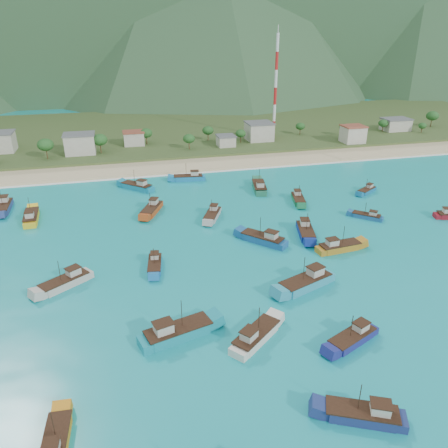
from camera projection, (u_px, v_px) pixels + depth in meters
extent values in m
plane|color=#0C7986|center=(214.00, 275.00, 89.59)|extent=(600.00, 600.00, 0.00)
cube|color=beige|center=(165.00, 167.00, 159.45)|extent=(400.00, 18.00, 1.20)
cube|color=#385123|center=(150.00, 132.00, 213.40)|extent=(400.00, 110.00, 2.40)
cube|color=white|center=(169.00, 175.00, 151.05)|extent=(400.00, 2.50, 0.08)
cube|color=beige|center=(2.00, 142.00, 172.11)|extent=(8.95, 9.77, 7.25)
cube|color=beige|center=(80.00, 144.00, 169.16)|extent=(11.22, 8.71, 7.34)
cube|color=beige|center=(134.00, 139.00, 182.11)|extent=(8.19, 6.83, 5.29)
cube|color=beige|center=(226.00, 141.00, 180.84)|extent=(6.90, 6.96, 4.00)
cube|color=beige|center=(259.00, 132.00, 189.97)|extent=(10.68, 10.30, 7.19)
cube|color=beige|center=(353.00, 135.00, 185.97)|extent=(8.81, 7.83, 6.70)
cube|color=beige|center=(396.00, 125.00, 208.46)|extent=(12.14, 8.69, 5.20)
cylinder|color=red|center=(274.00, 129.00, 194.64)|extent=(1.20, 1.20, 7.18)
cylinder|color=white|center=(274.00, 113.00, 191.70)|extent=(1.20, 1.20, 7.18)
cylinder|color=red|center=(275.00, 96.00, 188.75)|extent=(1.20, 1.20, 7.18)
cylinder|color=white|center=(276.00, 79.00, 185.81)|extent=(1.20, 1.20, 7.18)
cylinder|color=red|center=(277.00, 61.00, 182.87)|extent=(1.20, 1.20, 7.18)
cylinder|color=white|center=(278.00, 42.00, 179.92)|extent=(1.20, 1.20, 7.18)
cube|color=navy|center=(352.00, 340.00, 70.29)|extent=(10.29, 6.66, 1.81)
cube|color=beige|center=(361.00, 327.00, 70.75)|extent=(2.80, 2.57, 1.47)
cylinder|color=#382114|center=(352.00, 326.00, 68.77)|extent=(0.12, 0.12, 4.07)
cube|color=orange|center=(56.00, 445.00, 52.63)|extent=(3.43, 9.63, 1.72)
cylinder|color=#382114|center=(53.00, 424.00, 51.97)|extent=(0.12, 0.12, 3.87)
cube|color=silver|center=(256.00, 337.00, 70.83)|extent=(10.39, 9.27, 1.96)
cube|color=beige|center=(249.00, 335.00, 68.49)|extent=(3.15, 3.08, 1.59)
cylinder|color=#382114|center=(259.00, 319.00, 69.97)|extent=(0.12, 0.12, 4.41)
cube|color=#B8B1A7|center=(65.00, 284.00, 85.59)|extent=(10.63, 8.73, 1.95)
cube|color=beige|center=(73.00, 272.00, 86.37)|extent=(3.13, 3.01, 1.59)
cylinder|color=#382114|center=(59.00, 271.00, 83.87)|extent=(0.12, 0.12, 4.39)
cube|color=teal|center=(179.00, 333.00, 71.43)|extent=(12.91, 6.82, 2.25)
cube|color=beige|center=(164.00, 328.00, 69.45)|extent=(3.32, 2.94, 1.83)
cylinder|color=#382114|center=(182.00, 314.00, 70.25)|extent=(0.12, 0.12, 5.07)
cube|color=gold|center=(31.00, 218.00, 115.18)|extent=(3.92, 11.27, 2.02)
cube|color=beige|center=(29.00, 215.00, 112.46)|extent=(2.18, 2.64, 1.64)
cylinder|color=#382114|center=(29.00, 206.00, 114.38)|extent=(0.12, 0.12, 4.54)
cube|color=#107898|center=(137.00, 187.00, 137.32)|extent=(10.40, 10.23, 2.05)
cube|color=beige|center=(142.00, 183.00, 135.51)|extent=(3.27, 3.26, 1.66)
cylinder|color=#382114|center=(134.00, 177.00, 136.25)|extent=(0.12, 0.12, 4.61)
cube|color=#AB4218|center=(152.00, 211.00, 119.88)|extent=(7.38, 11.24, 1.98)
cube|color=beige|center=(154.00, 202.00, 121.15)|extent=(2.83, 3.07, 1.61)
cylinder|color=#382114|center=(150.00, 200.00, 118.01)|extent=(0.12, 0.12, 4.45)
cube|color=teal|center=(305.00, 284.00, 85.18)|extent=(12.91, 7.84, 2.26)
cube|color=beige|center=(315.00, 271.00, 85.67)|extent=(3.45, 3.13, 1.83)
cylinder|color=#382114|center=(304.00, 269.00, 83.31)|extent=(0.12, 0.12, 5.08)
cube|color=#AEA69F|center=(212.00, 216.00, 116.60)|extent=(6.92, 10.21, 1.80)
cube|color=beige|center=(214.00, 208.00, 117.74)|extent=(2.61, 2.82, 1.47)
cylinder|color=#382114|center=(212.00, 207.00, 114.89)|extent=(0.12, 0.12, 4.06)
cube|color=navy|center=(361.00, 416.00, 56.45)|extent=(10.71, 7.21, 1.89)
cube|color=beige|center=(380.00, 409.00, 55.38)|extent=(2.95, 2.73, 1.54)
cylinder|color=#382114|center=(360.00, 397.00, 55.30)|extent=(0.12, 0.12, 4.25)
cube|color=beige|center=(448.00, 211.00, 115.84)|extent=(2.62, 2.34, 1.43)
cube|color=navy|center=(4.00, 208.00, 121.39)|extent=(3.59, 11.31, 2.04)
cube|color=beige|center=(4.00, 199.00, 122.65)|extent=(2.12, 2.60, 1.66)
cylinder|color=#382114|center=(1.00, 198.00, 119.47)|extent=(0.12, 0.12, 4.59)
cube|color=#1868B1|center=(155.00, 266.00, 92.23)|extent=(3.87, 9.20, 1.62)
cube|color=beige|center=(155.00, 256.00, 93.29)|extent=(1.90, 2.24, 1.32)
cylinder|color=#382114|center=(154.00, 256.00, 90.69)|extent=(0.12, 0.12, 3.65)
cube|color=#1E6548|center=(259.00, 188.00, 136.79)|extent=(5.79, 12.21, 2.14)
cube|color=beige|center=(260.00, 184.00, 133.80)|extent=(2.65, 3.05, 1.74)
cylinder|color=#382114|center=(259.00, 177.00, 135.97)|extent=(0.12, 0.12, 4.81)
cube|color=#B1761D|center=(340.00, 248.00, 99.54)|extent=(10.95, 4.20, 1.94)
cube|color=beige|center=(332.00, 242.00, 98.14)|extent=(2.61, 2.19, 1.58)
cylinder|color=#382114|center=(344.00, 235.00, 98.43)|extent=(0.12, 0.12, 4.37)
cube|color=#18538E|center=(262.00, 240.00, 103.16)|extent=(10.13, 10.77, 2.08)
cube|color=beige|center=(271.00, 235.00, 101.20)|extent=(3.29, 3.33, 1.69)
cylinder|color=#382114|center=(260.00, 226.00, 102.11)|extent=(0.12, 0.12, 4.67)
cube|color=#1373AC|center=(188.00, 179.00, 145.41)|extent=(10.94, 4.41, 1.93)
cube|color=beige|center=(195.00, 173.00, 144.94)|extent=(2.64, 2.23, 1.57)
cylinder|color=#382114|center=(186.00, 170.00, 144.05)|extent=(0.12, 0.12, 4.35)
cube|color=#106696|center=(366.00, 192.00, 134.54)|extent=(8.40, 6.57, 1.52)
cube|color=beige|center=(370.00, 186.00, 135.11)|extent=(2.43, 2.31, 1.24)
cylinder|color=#382114|center=(367.00, 184.00, 133.21)|extent=(0.12, 0.12, 3.43)
cube|color=navy|center=(306.00, 233.00, 106.75)|extent=(5.92, 11.45, 2.00)
cube|color=beige|center=(305.00, 222.00, 108.06)|extent=(2.58, 2.92, 1.62)
cylinder|color=#382114|center=(307.00, 222.00, 104.85)|extent=(0.12, 0.12, 4.49)
cube|color=#156B3E|center=(298.00, 200.00, 127.33)|extent=(5.13, 10.22, 1.78)
cube|color=beige|center=(297.00, 193.00, 128.49)|extent=(2.27, 2.59, 1.45)
cylinder|color=#382114|center=(299.00, 192.00, 125.63)|extent=(0.12, 0.12, 4.01)
cube|color=#1B578E|center=(366.00, 217.00, 116.50)|extent=(7.54, 7.28, 1.47)
cube|color=beige|center=(373.00, 213.00, 115.22)|extent=(2.36, 2.34, 1.20)
cylinder|color=#382114|center=(366.00, 208.00, 115.72)|extent=(0.12, 0.12, 3.31)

